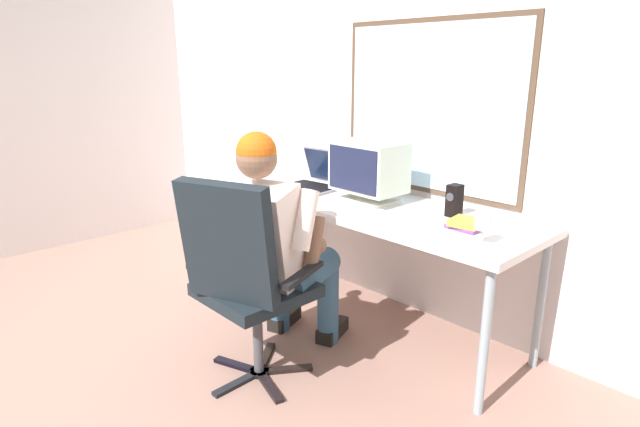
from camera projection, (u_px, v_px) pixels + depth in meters
wall_rear at (404, 82)px, 3.09m from camera, size 5.41×0.08×2.84m
desk at (379, 215)px, 2.92m from camera, size 1.81×0.67×0.75m
office_chair at (242, 272)px, 2.38m from camera, size 0.64×0.59×1.05m
person_seated at (274, 245)px, 2.59m from camera, size 0.67×0.84×1.23m
crt_monitor at (369, 168)px, 2.93m from camera, size 0.40×0.28×0.35m
laptop at (318, 177)px, 3.33m from camera, size 0.38×0.36×0.24m
wine_glass at (483, 223)px, 2.26m from camera, size 0.07×0.07×0.15m
desk_speaker at (454, 200)px, 2.68m from camera, size 0.07×0.08×0.17m
book_stack at (467, 224)px, 2.49m from camera, size 0.17×0.16×0.05m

